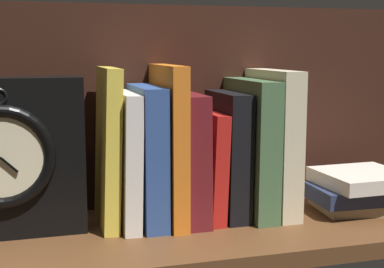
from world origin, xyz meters
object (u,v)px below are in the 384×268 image
at_px(book_red_requiem, 208,164).
at_px(book_green_romantic, 250,147).
at_px(book_blue_modern, 147,155).
at_px(book_black_skeptic, 227,154).
at_px(book_orange_pandolfini, 168,144).
at_px(book_cream_twain, 272,141).
at_px(book_white_catcher, 126,159).
at_px(book_stack_side, 361,190).
at_px(book_yellow_seinlanguage, 108,148).
at_px(framed_clock, 3,158).
at_px(book_maroon_dawkins, 189,156).

xyz_separation_m(book_red_requiem, book_green_romantic, (0.07, 0.00, 0.02)).
height_order(book_blue_modern, book_black_skeptic, book_blue_modern).
distance_m(book_orange_pandolfini, book_green_romantic, 0.14).
bearing_deg(book_cream_twain, book_green_romantic, 180.00).
bearing_deg(book_blue_modern, book_orange_pandolfini, 0.00).
bearing_deg(book_white_catcher, book_cream_twain, 0.00).
distance_m(book_blue_modern, book_orange_pandolfini, 0.04).
relative_size(book_blue_modern, book_black_skeptic, 1.06).
relative_size(book_green_romantic, book_stack_side, 1.24).
bearing_deg(book_black_skeptic, book_yellow_seinlanguage, 180.00).
relative_size(book_white_catcher, framed_clock, 0.89).
bearing_deg(book_green_romantic, book_red_requiem, 180.00).
xyz_separation_m(book_maroon_dawkins, book_red_requiem, (0.03, 0.00, -0.01)).
height_order(book_yellow_seinlanguage, book_white_catcher, book_yellow_seinlanguage).
distance_m(book_blue_modern, book_cream_twain, 0.21).
distance_m(book_yellow_seinlanguage, book_stack_side, 0.43).
height_order(book_red_requiem, book_stack_side, book_red_requiem).
distance_m(book_maroon_dawkins, book_stack_side, 0.30).
distance_m(book_red_requiem, book_stack_side, 0.27).
relative_size(book_yellow_seinlanguage, book_cream_twain, 1.03).
xyz_separation_m(book_yellow_seinlanguage, book_blue_modern, (0.06, 0.00, -0.01)).
height_order(book_blue_modern, book_red_requiem, book_blue_modern).
bearing_deg(book_yellow_seinlanguage, book_white_catcher, 0.00).
bearing_deg(book_blue_modern, book_cream_twain, 0.00).
bearing_deg(book_stack_side, framed_clock, 177.03).
xyz_separation_m(book_green_romantic, book_stack_side, (0.19, -0.04, -0.08)).
height_order(book_yellow_seinlanguage, book_stack_side, book_yellow_seinlanguage).
distance_m(book_blue_modern, book_green_romantic, 0.17).
xyz_separation_m(book_white_catcher, book_maroon_dawkins, (0.10, 0.00, -0.00)).
distance_m(book_blue_modern, book_red_requiem, 0.10).
bearing_deg(book_black_skeptic, framed_clock, -178.28).
height_order(book_orange_pandolfini, book_stack_side, book_orange_pandolfini).
height_order(book_maroon_dawkins, book_green_romantic, book_green_romantic).
bearing_deg(book_orange_pandolfini, book_white_catcher, 180.00).
bearing_deg(book_stack_side, book_white_catcher, 174.17).
height_order(book_white_catcher, book_cream_twain, book_cream_twain).
height_order(book_white_catcher, book_stack_side, book_white_catcher).
xyz_separation_m(book_red_requiem, framed_clock, (-0.31, -0.01, 0.03)).
xyz_separation_m(book_blue_modern, book_green_romantic, (0.17, 0.00, 0.00)).
bearing_deg(framed_clock, book_green_romantic, 1.54).
bearing_deg(book_red_requiem, book_orange_pandolfini, 180.00).
relative_size(book_black_skeptic, framed_clock, 0.88).
height_order(book_white_catcher, book_red_requiem, book_white_catcher).
height_order(book_white_catcher, book_green_romantic, book_green_romantic).
xyz_separation_m(book_white_catcher, book_blue_modern, (0.03, 0.00, 0.00)).
height_order(book_white_catcher, book_blue_modern, book_blue_modern).
bearing_deg(book_green_romantic, book_yellow_seinlanguage, 180.00).
distance_m(book_red_requiem, framed_clock, 0.31).
xyz_separation_m(book_blue_modern, book_cream_twain, (0.21, 0.00, 0.01)).
height_order(book_blue_modern, book_cream_twain, book_cream_twain).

